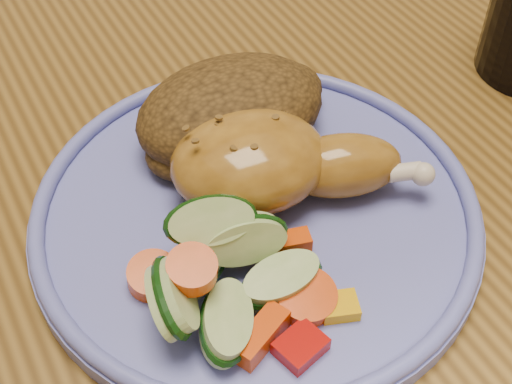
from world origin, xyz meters
The scene contains 6 objects.
dining_table centered at (0.00, 0.00, 0.67)m, with size 0.90×1.40×0.75m.
plate centered at (-0.07, -0.12, 0.76)m, with size 0.27×0.27×0.01m, color #5F65BA.
plate_rim centered at (-0.07, -0.12, 0.77)m, with size 0.27×0.27×0.01m, color #5F65BA.
chicken_leg centered at (-0.06, -0.11, 0.79)m, with size 0.15×0.11×0.05m.
rice_pilaf centered at (-0.05, -0.05, 0.78)m, with size 0.14×0.09×0.06m.
vegetable_pile centered at (-0.12, -0.16, 0.78)m, with size 0.12×0.11×0.06m.
Camera 1 is at (-0.21, -0.37, 1.09)m, focal length 50.00 mm.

